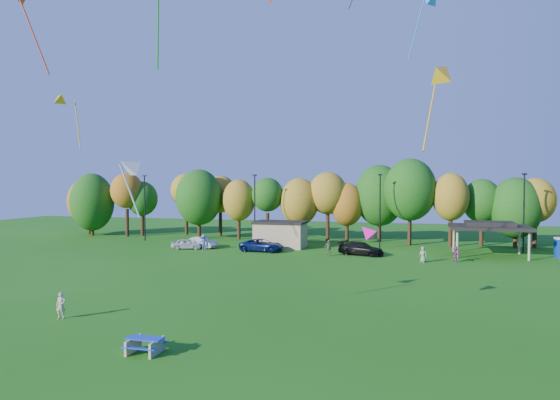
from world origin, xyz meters
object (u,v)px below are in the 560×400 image
(car_d, at_px, (361,249))
(car_b, at_px, (202,242))
(picnic_table, at_px, (145,344))
(kite_flyer, at_px, (61,306))
(car_c, at_px, (262,245))
(car_a, at_px, (187,244))

(car_d, bearing_deg, car_b, 101.24)
(picnic_table, xyz_separation_m, car_b, (-13.10, 35.72, 0.25))
(kite_flyer, distance_m, car_d, 33.86)
(car_b, bearing_deg, car_c, -78.89)
(car_a, bearing_deg, car_b, -55.25)
(car_b, bearing_deg, kite_flyer, -151.92)
(car_b, distance_m, car_d, 19.58)
(car_d, bearing_deg, kite_flyer, 169.25)
(picnic_table, distance_m, car_a, 37.18)
(car_c, bearing_deg, car_a, 94.99)
(car_b, bearing_deg, car_d, -74.32)
(picnic_table, xyz_separation_m, kite_flyer, (-7.89, 4.00, 0.36))
(car_b, relative_size, car_d, 0.82)
(kite_flyer, height_order, car_b, kite_flyer)
(kite_flyer, distance_m, car_a, 30.97)
(car_a, xyz_separation_m, car_b, (1.30, 1.44, 0.05))
(picnic_table, height_order, car_d, car_d)
(picnic_table, height_order, car_c, car_c)
(kite_flyer, bearing_deg, car_a, 89.99)
(picnic_table, bearing_deg, car_c, 97.46)
(kite_flyer, relative_size, car_d, 0.31)
(picnic_table, height_order, car_a, car_a)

